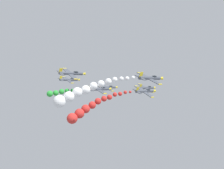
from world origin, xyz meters
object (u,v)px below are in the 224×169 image
airplane_left_inner (108,87)px  airplane_right_inner (145,91)px  airplane_trailing (150,78)px  airplane_high_slot (72,73)px  airplane_left_outer (99,89)px  airplane_right_outer (69,80)px  airplane_lead (147,88)px

airplane_left_inner → airplane_right_inner: airplane_left_inner is taller
airplane_trailing → airplane_high_slot: airplane_high_slot is taller
airplane_left_outer → airplane_right_outer: size_ratio=1.00×
airplane_lead → airplane_left_outer: airplane_lead is taller
airplane_left_outer → airplane_right_outer: bearing=-179.4°
airplane_left_outer → airplane_high_slot: (-0.42, -11.70, 5.72)m
airplane_left_outer → airplane_left_inner: bearing=132.4°
airplane_left_outer → airplane_trailing: airplane_trailing is taller
airplane_right_outer → airplane_right_inner: bearing=18.5°
airplane_right_outer → airplane_lead: bearing=46.7°
airplane_left_inner → airplane_right_outer: size_ratio=1.00×
airplane_right_outer → airplane_high_slot: size_ratio=1.00×
airplane_right_inner → airplane_lead: bearing=130.8°
airplane_right_inner → airplane_left_inner: bearing=176.9°
airplane_right_inner → airplane_high_slot: 27.79m
airplane_left_outer → airplane_lead: bearing=89.0°
airplane_high_slot → airplane_right_inner: bearing=61.5°
airplane_lead → airplane_right_outer: 36.30m
airplane_right_inner → airplane_trailing: airplane_trailing is taller
airplane_right_inner → airplane_high_slot: bearing=-118.5°
airplane_left_inner → airplane_right_outer: airplane_right_outer is taller
airplane_left_inner → airplane_high_slot: (11.81, -25.10, 5.36)m
airplane_left_inner → airplane_high_slot: airplane_high_slot is taller
airplane_lead → airplane_right_inner: airplane_lead is taller
airplane_left_outer → airplane_trailing: size_ratio=1.00×
airplane_right_inner → airplane_trailing: (11.97, -10.51, 4.52)m
airplane_lead → airplane_left_inner: airplane_lead is taller
airplane_right_inner → airplane_trailing: bearing=-41.3°
airplane_lead → airplane_left_inner: 17.89m
airplane_lead → airplane_trailing: bearing=-45.6°
airplane_lead → airplane_high_slot: size_ratio=1.00×
airplane_left_inner → airplane_left_outer: bearing=-47.6°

